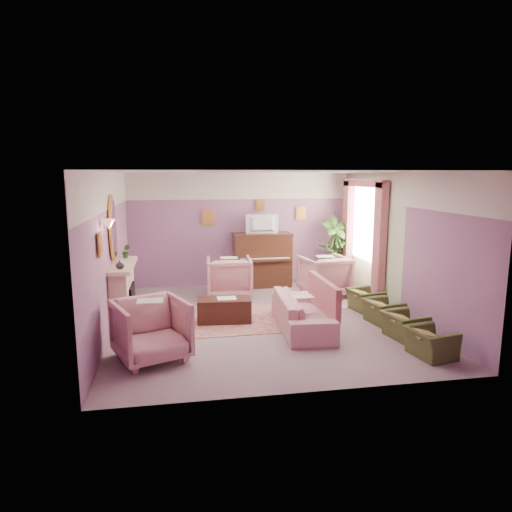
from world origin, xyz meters
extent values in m
cube|color=gray|center=(0.00, 0.00, 0.00)|extent=(5.50, 6.00, 0.01)
cube|color=white|center=(0.00, 0.00, 2.80)|extent=(5.50, 6.00, 0.01)
cube|color=slate|center=(0.00, 3.00, 1.40)|extent=(5.50, 0.02, 2.80)
cube|color=slate|center=(0.00, -3.00, 1.40)|extent=(5.50, 0.02, 2.80)
cube|color=slate|center=(-2.75, 0.00, 1.40)|extent=(0.02, 6.00, 2.80)
cube|color=slate|center=(2.75, 0.00, 1.40)|extent=(0.02, 6.00, 2.80)
cube|color=beige|center=(0.00, 2.99, 2.47)|extent=(5.50, 0.01, 0.65)
cube|color=beige|center=(2.73, 1.30, 1.07)|extent=(0.01, 3.00, 2.15)
cube|color=beige|center=(-2.59, 0.20, 0.55)|extent=(0.30, 1.40, 1.10)
cube|color=black|center=(-2.49, 0.20, 0.40)|extent=(0.18, 0.72, 0.68)
cube|color=orange|center=(-2.45, 0.20, 0.22)|extent=(0.06, 0.54, 0.10)
cube|color=beige|center=(-2.56, 0.20, 1.12)|extent=(0.40, 1.55, 0.07)
cube|color=beige|center=(-2.39, 0.20, 0.01)|extent=(0.55, 1.50, 0.02)
ellipsoid|color=gold|center=(-2.70, 0.20, 1.80)|extent=(0.04, 0.72, 1.20)
ellipsoid|color=white|center=(-2.67, 0.20, 1.80)|extent=(0.01, 0.60, 1.06)
cone|color=#E39B7E|center=(-2.62, -0.85, 1.98)|extent=(0.20, 0.20, 0.16)
cube|color=#391E12|center=(0.50, 2.68, 0.65)|extent=(1.40, 0.60, 1.30)
cube|color=#391E12|center=(0.50, 2.33, 0.72)|extent=(1.30, 0.12, 0.06)
cube|color=silver|center=(0.50, 2.33, 0.76)|extent=(1.20, 0.08, 0.02)
cube|color=#391E12|center=(0.50, 2.68, 1.31)|extent=(1.45, 0.65, 0.04)
imported|color=black|center=(0.50, 2.63, 1.60)|extent=(0.80, 0.12, 0.48)
cube|color=gold|center=(-0.80, 2.96, 1.72)|extent=(0.30, 0.03, 0.38)
cube|color=gold|center=(1.55, 2.96, 1.78)|extent=(0.26, 0.03, 0.34)
cube|color=gold|center=(0.50, 2.96, 2.00)|extent=(0.22, 0.03, 0.26)
cube|color=gold|center=(-2.71, -1.20, 1.72)|extent=(0.03, 0.28, 0.36)
cube|color=beige|center=(2.70, 1.55, 1.70)|extent=(0.03, 1.40, 1.80)
cube|color=#AC595E|center=(2.62, 0.63, 1.30)|extent=(0.16, 0.34, 2.60)
cube|color=#AC595E|center=(2.62, 2.47, 1.30)|extent=(0.16, 0.34, 2.60)
cube|color=#AC595E|center=(2.62, 1.55, 2.56)|extent=(0.16, 2.20, 0.16)
imported|color=#234816|center=(-2.55, 0.75, 1.29)|extent=(0.16, 0.16, 0.28)
imported|color=beige|center=(-2.55, -0.30, 1.23)|extent=(0.16, 0.16, 0.16)
cube|color=#A7665E|center=(-0.61, 0.09, 0.01)|extent=(2.53, 1.84, 0.01)
cube|color=#361911|center=(-0.73, 0.03, 0.23)|extent=(1.04, 0.58, 0.45)
cube|color=silver|center=(-0.68, 0.03, 0.46)|extent=(0.35, 0.28, 0.01)
imported|color=#CC8C91|center=(0.61, -0.58, 0.42)|extent=(0.69, 2.07, 0.84)
cube|color=#AC595E|center=(1.01, -0.58, 0.60)|extent=(0.10, 1.57, 0.57)
imported|color=#CC8C91|center=(-0.44, 1.76, 0.51)|extent=(0.98, 0.98, 1.02)
imported|color=#CC8C91|center=(1.75, 1.56, 0.51)|extent=(0.98, 0.98, 1.02)
imported|color=#CC8C91|center=(-1.99, -1.57, 0.51)|extent=(0.98, 0.98, 1.02)
imported|color=#434923|center=(2.19, -2.20, 0.29)|extent=(0.48, 0.68, 0.59)
imported|color=#434923|center=(2.19, -1.38, 0.29)|extent=(0.48, 0.68, 0.59)
imported|color=#434923|center=(2.19, -0.56, 0.29)|extent=(0.48, 0.68, 0.59)
imported|color=#434923|center=(2.19, 0.26, 0.29)|extent=(0.48, 0.68, 0.59)
cylinder|color=silver|center=(2.39, 2.62, 0.35)|extent=(0.52, 0.52, 0.70)
imported|color=#234816|center=(2.39, 2.62, 0.87)|extent=(0.30, 0.30, 0.34)
imported|color=#234816|center=(2.51, 2.52, 0.84)|extent=(0.16, 0.16, 0.28)
cylinder|color=#966036|center=(2.29, 2.43, 0.17)|extent=(0.34, 0.34, 0.34)
imported|color=#234816|center=(2.29, 2.43, 1.06)|extent=(0.76, 0.76, 1.44)
camera|label=1|loc=(-1.58, -8.25, 2.74)|focal=32.00mm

